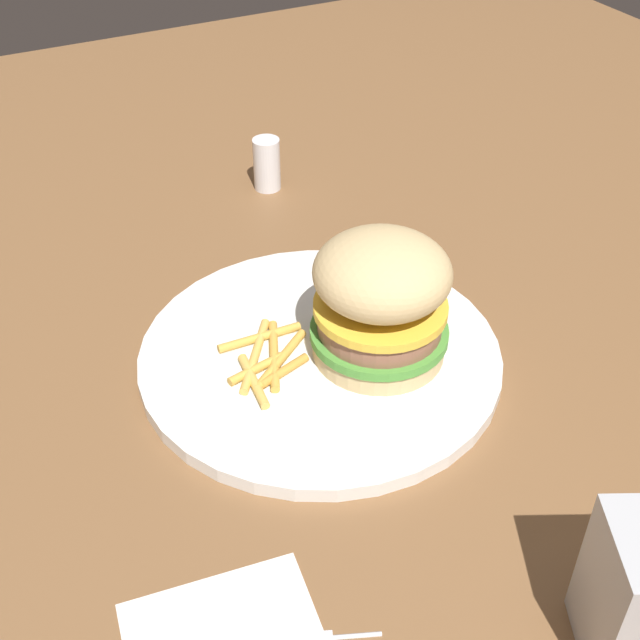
{
  "coord_description": "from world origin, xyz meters",
  "views": [
    {
      "loc": [
        0.43,
        -0.24,
        0.44
      ],
      "look_at": [
        -0.01,
        -0.01,
        0.04
      ],
      "focal_mm": 47.07,
      "sensor_mm": 36.0,
      "label": 1
    }
  ],
  "objects_px": {
    "plate": "(320,356)",
    "salt_shaker": "(267,164)",
    "sandwich": "(381,299)",
    "fries_pile": "(266,360)"
  },
  "relations": [
    {
      "from": "plate",
      "to": "sandwich",
      "type": "bearing_deg",
      "value": 60.93
    },
    {
      "from": "plate",
      "to": "salt_shaker",
      "type": "bearing_deg",
      "value": 164.06
    },
    {
      "from": "sandwich",
      "to": "fries_pile",
      "type": "bearing_deg",
      "value": -107.82
    },
    {
      "from": "sandwich",
      "to": "plate",
      "type": "bearing_deg",
      "value": -119.07
    },
    {
      "from": "fries_pile",
      "to": "plate",
      "type": "bearing_deg",
      "value": 83.75
    },
    {
      "from": "plate",
      "to": "salt_shaker",
      "type": "distance_m",
      "value": 0.29
    },
    {
      "from": "sandwich",
      "to": "salt_shaker",
      "type": "distance_m",
      "value": 0.3
    },
    {
      "from": "plate",
      "to": "fries_pile",
      "type": "xyz_separation_m",
      "value": [
        -0.0,
        -0.04,
        0.01
      ]
    },
    {
      "from": "plate",
      "to": "salt_shaker",
      "type": "xyz_separation_m",
      "value": [
        -0.27,
        0.08,
        0.02
      ]
    },
    {
      "from": "sandwich",
      "to": "salt_shaker",
      "type": "xyz_separation_m",
      "value": [
        -0.3,
        0.04,
        -0.04
      ]
    }
  ]
}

